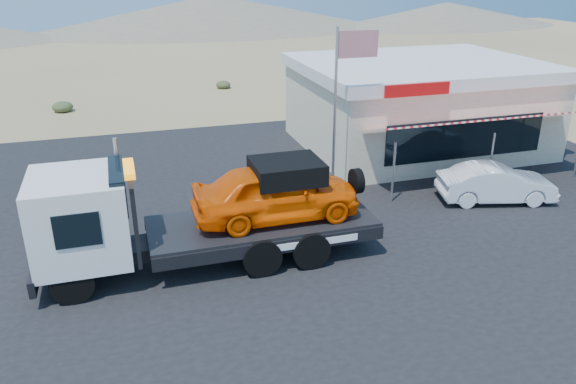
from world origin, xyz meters
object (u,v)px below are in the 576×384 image
(flagpole, at_px, (342,94))
(jerky_store, at_px, (417,104))
(tow_truck, at_px, (201,209))
(white_sedan, at_px, (496,183))

(flagpole, bearing_deg, jerky_store, 38.79)
(tow_truck, relative_size, white_sedan, 2.30)
(tow_truck, xyz_separation_m, jerky_store, (11.11, 8.01, 0.32))
(white_sedan, bearing_deg, tow_truck, 111.53)
(tow_truck, distance_m, jerky_store, 13.70)
(white_sedan, height_order, jerky_store, jerky_store)
(jerky_store, distance_m, flagpole, 7.36)
(jerky_store, relative_size, flagpole, 1.73)
(jerky_store, bearing_deg, tow_truck, -144.23)
(tow_truck, height_order, white_sedan, tow_truck)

